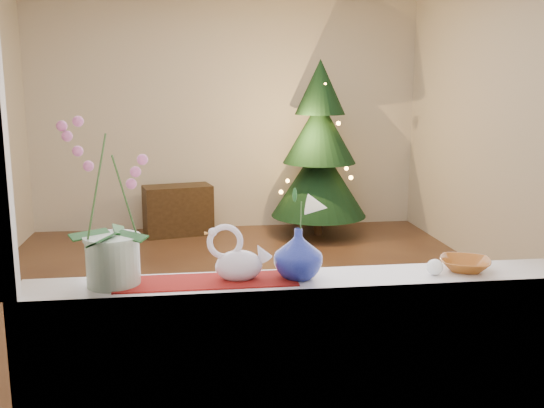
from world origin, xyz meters
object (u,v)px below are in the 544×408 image
(blue_vase, at_px, (298,250))
(paperweight, at_px, (435,267))
(orchid_pot, at_px, (110,203))
(side_table, at_px, (178,210))
(swan, at_px, (239,254))
(xmas_tree, at_px, (319,149))
(amber_dish, at_px, (465,265))

(blue_vase, height_order, paperweight, blue_vase)
(orchid_pot, bearing_deg, side_table, 88.19)
(paperweight, distance_m, side_table, 4.76)
(blue_vase, bearing_deg, swan, 178.58)
(orchid_pot, height_order, swan, orchid_pot)
(paperweight, bearing_deg, xmas_tree, 84.03)
(amber_dish, bearing_deg, orchid_pot, 179.84)
(swan, relative_size, amber_dish, 1.45)
(orchid_pot, height_order, paperweight, orchid_pot)
(paperweight, distance_m, amber_dish, 0.15)
(blue_vase, relative_size, xmas_tree, 0.12)
(orchid_pot, distance_m, amber_dish, 1.45)
(swan, bearing_deg, orchid_pot, -165.97)
(orchid_pot, distance_m, side_table, 4.64)
(blue_vase, distance_m, xmas_tree, 4.44)
(amber_dish, bearing_deg, paperweight, -164.73)
(orchid_pot, height_order, xmas_tree, xmas_tree)
(blue_vase, xyz_separation_m, side_table, (-0.57, 4.55, -0.75))
(swan, bearing_deg, blue_vase, 13.43)
(orchid_pot, bearing_deg, amber_dish, -0.16)
(amber_dish, height_order, xmas_tree, xmas_tree)
(blue_vase, bearing_deg, xmas_tree, 76.85)
(paperweight, xyz_separation_m, xmas_tree, (0.46, 4.35, 0.03))
(orchid_pot, bearing_deg, paperweight, -2.00)
(blue_vase, relative_size, side_table, 0.31)
(paperweight, bearing_deg, blue_vase, 176.73)
(blue_vase, distance_m, side_table, 4.64)
(paperweight, relative_size, side_table, 0.09)
(xmas_tree, distance_m, side_table, 1.74)
(swan, relative_size, blue_vase, 1.09)
(amber_dish, bearing_deg, side_table, 105.65)
(swan, height_order, xmas_tree, xmas_tree)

